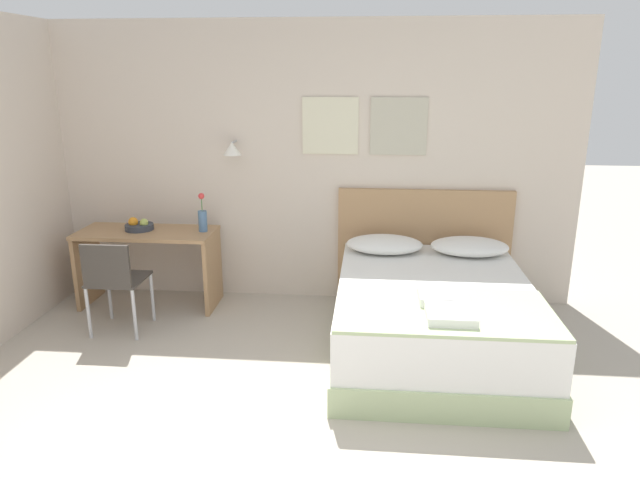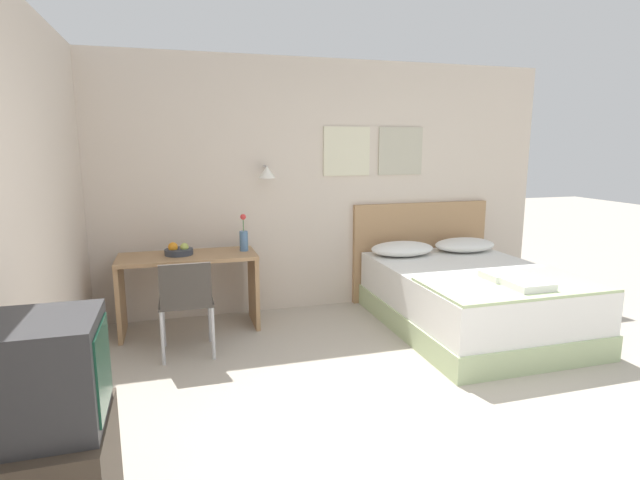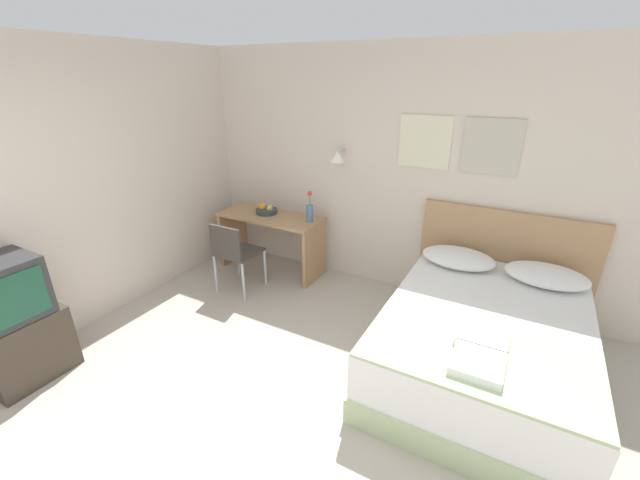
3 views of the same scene
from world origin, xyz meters
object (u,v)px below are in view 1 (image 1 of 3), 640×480
(pillow_left, at_px, (384,244))
(pillow_right, at_px, (470,246))
(desk_chair, at_px, (114,278))
(fruit_bowl, at_px, (139,226))
(throw_blanket, at_px, (444,311))
(flower_vase, at_px, (203,218))
(folded_towel_near_foot, at_px, (443,297))
(desk, at_px, (148,253))
(headboard, at_px, (423,247))
(folded_towel_mid_bed, at_px, (450,314))
(bed, at_px, (433,317))

(pillow_left, distance_m, pillow_right, 0.76)
(desk_chair, height_order, fruit_bowl, fruit_bowl)
(throw_blanket, height_order, flower_vase, flower_vase)
(folded_towel_near_foot, xyz_separation_m, flower_vase, (-2.09, 1.23, 0.22))
(throw_blanket, bearing_deg, desk, 152.89)
(pillow_right, height_order, desk, same)
(folded_towel_near_foot, height_order, desk_chair, desk_chair)
(pillow_left, xyz_separation_m, desk_chair, (-2.28, -0.68, -0.16))
(throw_blanket, relative_size, flower_vase, 4.06)
(folded_towel_near_foot, bearing_deg, throw_blanket, -93.84)
(desk_chair, relative_size, flower_vase, 2.29)
(flower_vase, bearing_deg, headboard, 7.93)
(pillow_left, height_order, desk_chair, desk_chair)
(headboard, xyz_separation_m, folded_towel_mid_bed, (0.02, -1.81, 0.09))
(throw_blanket, bearing_deg, desk_chair, 165.76)
(throw_blanket, bearing_deg, pillow_left, 105.78)
(desk_chair, xyz_separation_m, flower_vase, (0.58, 0.70, 0.36))
(throw_blanket, bearing_deg, folded_towel_mid_bed, -80.87)
(fruit_bowl, bearing_deg, desk, -19.72)
(pillow_left, relative_size, pillow_right, 1.00)
(folded_towel_mid_bed, height_order, desk, desk)
(pillow_left, relative_size, throw_blanket, 0.47)
(throw_blanket, bearing_deg, fruit_bowl, 153.10)
(folded_towel_mid_bed, bearing_deg, pillow_left, 105.15)
(pillow_left, relative_size, desk, 0.54)
(bed, relative_size, desk, 1.62)
(desk_chair, distance_m, fruit_bowl, 0.75)
(desk, bearing_deg, throw_blanket, -27.11)
(desk_chair, bearing_deg, pillow_left, 16.53)
(desk_chair, distance_m, flower_vase, 0.98)
(flower_vase, bearing_deg, pillow_right, -0.58)
(pillow_right, bearing_deg, fruit_bowl, 179.67)
(pillow_left, distance_m, flower_vase, 1.71)
(folded_towel_mid_bed, bearing_deg, flower_vase, 144.10)
(fruit_bowl, relative_size, flower_vase, 0.72)
(headboard, distance_m, folded_towel_mid_bed, 1.82)
(bed, bearing_deg, flower_vase, 159.54)
(fruit_bowl, bearing_deg, headboard, 6.27)
(pillow_right, bearing_deg, desk_chair, -167.47)
(pillow_left, bearing_deg, flower_vase, 179.15)
(pillow_right, distance_m, fruit_bowl, 3.09)
(desk_chair, bearing_deg, pillow_right, 12.53)
(folded_towel_mid_bed, xyz_separation_m, flower_vase, (-2.10, 1.52, 0.22))
(folded_towel_mid_bed, relative_size, fruit_bowl, 1.24)
(flower_vase, bearing_deg, folded_towel_near_foot, -30.53)
(flower_vase, bearing_deg, desk, -176.21)
(flower_vase, bearing_deg, desk_chair, -129.70)
(throw_blanket, xyz_separation_m, flower_vase, (-2.08, 1.38, 0.26))
(pillow_left, bearing_deg, desk_chair, -163.47)
(desk, distance_m, fruit_bowl, 0.27)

